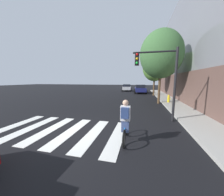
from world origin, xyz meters
name	(u,v)px	position (x,y,z in m)	size (l,w,h in m)	color
ground_plane	(69,131)	(0.00, 0.00, 0.00)	(120.00, 120.00, 0.00)	black
crosswalk_stripes	(61,130)	(-0.42, 0.00, 0.01)	(6.12, 3.44, 0.01)	silver
sedan_mid	(140,89)	(3.17, 18.78, 0.82)	(2.46, 4.76, 1.60)	navy
sedan_far	(127,87)	(0.15, 22.98, 0.78)	(2.37, 4.51, 1.51)	#B7B7BC
cyclist	(125,121)	(2.76, -0.44, 0.84)	(0.36, 1.71, 1.69)	black
traffic_light_near	(160,72)	(4.34, 2.66, 2.86)	(2.47, 0.28, 4.20)	black
fire_hydrant	(169,99)	(6.11, 8.54, 0.53)	(0.33, 0.22, 0.78)	gold
street_tree_near	(161,54)	(5.13, 8.39, 4.93)	(4.10, 4.10, 7.29)	#4C3823
street_tree_mid	(155,68)	(5.27, 15.26, 4.30)	(3.58, 3.58, 6.37)	#4C3823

